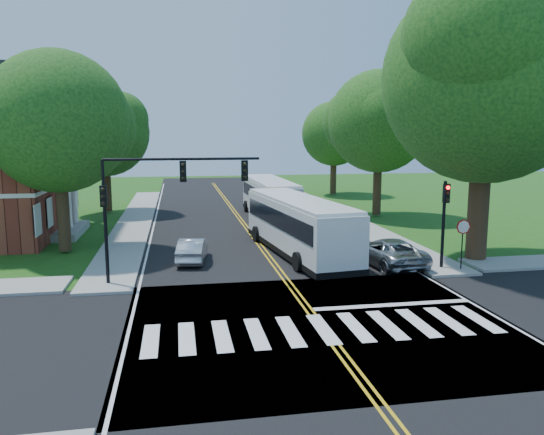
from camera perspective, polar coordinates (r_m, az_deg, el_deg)
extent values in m
plane|color=#234E13|center=(19.80, 5.12, -11.37)|extent=(140.00, 140.00, 0.00)
cube|color=black|center=(36.87, -2.26, -1.75)|extent=(14.00, 96.00, 0.01)
cube|color=black|center=(19.80, 5.12, -11.36)|extent=(60.00, 12.00, 0.01)
cube|color=gold|center=(40.78, -3.04, -0.70)|extent=(0.36, 70.00, 0.01)
cube|color=silver|center=(40.51, -12.62, -0.98)|extent=(0.12, 70.00, 0.01)
cube|color=silver|center=(42.15, 6.17, -0.43)|extent=(0.12, 70.00, 0.01)
cube|color=silver|center=(19.34, 5.52, -11.83)|extent=(12.60, 3.00, 0.01)
cube|color=silver|center=(22.33, 12.83, -9.13)|extent=(6.60, 0.40, 0.01)
cube|color=gray|center=(43.55, -14.44, -0.28)|extent=(2.60, 40.00, 0.15)
cube|color=gray|center=(45.41, 6.93, 0.31)|extent=(2.60, 40.00, 0.15)
cylinder|color=#341E14|center=(30.65, 21.33, 1.39)|extent=(1.10, 1.10, 6.00)
sphere|color=#417B24|center=(30.54, 22.04, 13.58)|extent=(10.80, 10.80, 10.80)
cylinder|color=#341E14|center=(32.83, -21.56, 0.79)|extent=(0.70, 0.70, 4.80)
sphere|color=#417B24|center=(32.55, -22.07, 9.53)|extent=(8.00, 8.00, 8.00)
cylinder|color=#341E14|center=(48.47, -17.31, 3.23)|extent=(0.70, 0.70, 4.40)
sphere|color=#417B24|center=(48.26, -17.57, 8.75)|extent=(7.60, 7.60, 7.60)
cylinder|color=#341E14|center=(45.21, 11.25, 3.46)|extent=(0.70, 0.70, 5.00)
sphere|color=#417B24|center=(45.02, 11.46, 10.10)|extent=(8.40, 8.40, 8.40)
cylinder|color=#341E14|center=(60.63, 6.61, 4.66)|extent=(0.70, 0.70, 4.40)
sphere|color=#417B24|center=(60.47, 6.69, 8.95)|extent=(7.20, 7.20, 7.20)
cube|color=silver|center=(38.69, -21.31, 4.71)|extent=(1.40, 6.00, 0.45)
cube|color=gray|center=(39.17, -20.96, -1.35)|extent=(1.80, 6.00, 0.50)
cylinder|color=silver|center=(36.76, -21.75, 0.89)|extent=(0.50, 0.50, 4.20)
cylinder|color=silver|center=(38.90, -21.12, 1.34)|extent=(0.50, 0.50, 4.20)
cylinder|color=silver|center=(41.05, -20.55, 1.74)|extent=(0.50, 0.50, 4.20)
cylinder|color=black|center=(24.99, -17.44, -1.63)|extent=(0.16, 0.16, 4.60)
cube|color=black|center=(24.60, -17.67, 2.20)|extent=(0.30, 0.22, 0.95)
sphere|color=black|center=(24.43, -17.75, 2.86)|extent=(0.18, 0.18, 0.18)
cylinder|color=black|center=(24.41, -9.59, 6.22)|extent=(7.00, 0.12, 0.12)
cube|color=black|center=(24.29, -9.55, 4.91)|extent=(0.30, 0.22, 0.95)
cube|color=black|center=(24.49, -2.96, 5.05)|extent=(0.30, 0.22, 0.95)
cylinder|color=black|center=(28.08, 17.95, -0.72)|extent=(0.16, 0.16, 4.40)
cube|color=black|center=(27.74, 18.25, 2.48)|extent=(0.30, 0.22, 0.95)
sphere|color=#FF0A05|center=(27.59, 18.42, 3.07)|extent=(0.18, 0.18, 0.18)
cylinder|color=black|center=(28.24, 19.75, -3.04)|extent=(0.06, 0.06, 2.20)
cylinder|color=#A50A07|center=(28.02, 19.89, -0.95)|extent=(0.76, 0.04, 0.76)
cube|color=silver|center=(30.46, 2.83, -0.93)|extent=(4.13, 12.56, 2.87)
cube|color=black|center=(30.37, 2.84, 0.04)|extent=(4.10, 11.71, 0.99)
cube|color=black|center=(36.24, -0.51, 1.26)|extent=(2.55, 0.41, 1.67)
cube|color=orange|center=(36.12, -0.51, 2.74)|extent=(1.78, 0.31, 0.33)
cube|color=black|center=(30.70, 2.81, -3.28)|extent=(4.19, 12.67, 0.31)
cube|color=silver|center=(30.24, 2.85, 1.86)|extent=(4.03, 12.19, 0.23)
cylinder|color=black|center=(34.88, 2.64, -1.52)|extent=(0.45, 1.04, 1.00)
cylinder|color=black|center=(34.08, -1.67, -1.77)|extent=(0.45, 1.04, 1.00)
cylinder|color=black|center=(27.79, 8.11, -4.33)|extent=(0.45, 1.04, 1.00)
cylinder|color=black|center=(26.77, 2.82, -4.77)|extent=(0.45, 1.04, 1.00)
cube|color=silver|center=(43.32, -0.27, 2.01)|extent=(2.81, 12.20, 2.83)
cube|color=black|center=(43.26, -0.27, 2.69)|extent=(2.87, 11.35, 0.98)
cube|color=black|center=(49.28, -1.60, 3.28)|extent=(2.52, 0.14, 1.65)
cube|color=orange|center=(49.20, -1.61, 4.35)|extent=(1.75, 0.13, 0.33)
cube|color=black|center=(43.49, -0.27, 0.37)|extent=(2.86, 12.30, 0.31)
cube|color=silver|center=(43.16, -0.27, 3.96)|extent=(2.75, 11.84, 0.23)
cylinder|color=black|center=(47.63, 0.41, 1.31)|extent=(0.34, 0.99, 0.99)
cylinder|color=black|center=(47.17, -2.78, 1.23)|extent=(0.34, 0.99, 0.99)
cylinder|color=black|center=(40.16, 2.60, -0.14)|extent=(0.34, 0.99, 0.99)
cylinder|color=black|center=(39.62, -1.17, -0.26)|extent=(0.34, 0.99, 0.99)
imported|color=silver|center=(29.06, -8.56, -3.47)|extent=(1.89, 4.06, 1.29)
imported|color=#A4A7AB|center=(28.59, 12.38, -3.62)|extent=(2.91, 5.43, 1.45)
imported|color=black|center=(40.44, 5.02, 0.05)|extent=(2.88, 4.43, 1.19)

